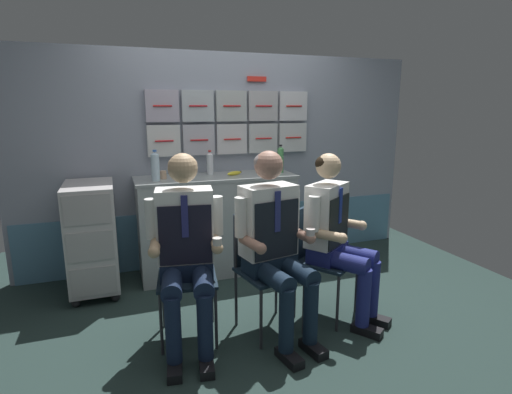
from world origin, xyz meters
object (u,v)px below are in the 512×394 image
(folding_chair_right, at_px, (262,257))
(water_bottle_short, at_px, (155,166))
(crew_member_right, at_px, (275,236))
(crew_member_near_trolley, at_px, (336,230))
(service_trolley, at_px, (92,235))
(folding_chair_near_trolley, at_px, (316,248))
(crew_member_left, at_px, (186,242))
(snack_banana, at_px, (234,173))
(folding_chair_left, at_px, (186,262))
(paper_cup_tan, at_px, (264,167))

(folding_chair_right, xyz_separation_m, water_bottle_short, (-0.63, 1.05, 0.56))
(crew_member_right, relative_size, crew_member_near_trolley, 1.03)
(service_trolley, distance_m, water_bottle_short, 0.81)
(water_bottle_short, bearing_deg, folding_chair_near_trolley, -42.40)
(crew_member_left, relative_size, snack_banana, 7.67)
(folding_chair_left, relative_size, snack_banana, 5.01)
(folding_chair_near_trolley, distance_m, water_bottle_short, 1.59)
(service_trolley, height_order, crew_member_right, crew_member_right)
(crew_member_right, distance_m, snack_banana, 1.29)
(service_trolley, xyz_separation_m, folding_chair_left, (0.66, -0.94, 0.01))
(folding_chair_right, height_order, crew_member_near_trolley, crew_member_near_trolley)
(crew_member_left, relative_size, crew_member_near_trolley, 1.03)
(folding_chair_near_trolley, relative_size, paper_cup_tan, 11.20)
(folding_chair_right, relative_size, snack_banana, 5.01)
(folding_chair_near_trolley, bearing_deg, crew_member_near_trolley, -54.97)
(crew_member_left, distance_m, folding_chair_near_trolley, 1.06)
(folding_chair_near_trolley, bearing_deg, snack_banana, 108.04)
(folding_chair_left, bearing_deg, crew_member_right, -23.53)
(crew_member_near_trolley, bearing_deg, paper_cup_tan, 92.86)
(service_trolley, relative_size, crew_member_right, 0.74)
(service_trolley, xyz_separation_m, crew_member_right, (1.23, -1.19, 0.22))
(folding_chair_left, height_order, crew_member_right, crew_member_right)
(water_bottle_short, height_order, paper_cup_tan, water_bottle_short)
(crew_member_left, distance_m, crew_member_right, 0.61)
(crew_member_right, xyz_separation_m, snack_banana, (0.09, 1.26, 0.24))
(crew_member_right, bearing_deg, water_bottle_short, 118.85)
(crew_member_left, height_order, folding_chair_near_trolley, crew_member_left)
(crew_member_near_trolley, distance_m, water_bottle_short, 1.69)
(service_trolley, distance_m, snack_banana, 1.41)
(service_trolley, height_order, crew_member_left, crew_member_left)
(crew_member_near_trolley, relative_size, paper_cup_tan, 16.68)
(service_trolley, height_order, folding_chair_left, service_trolley)
(folding_chair_left, bearing_deg, folding_chair_near_trolley, -2.87)
(crew_member_left, bearing_deg, folding_chair_left, 81.07)
(service_trolley, relative_size, folding_chair_left, 1.13)
(service_trolley, relative_size, water_bottle_short, 3.50)
(service_trolley, bearing_deg, crew_member_left, -59.86)
(folding_chair_near_trolley, relative_size, snack_banana, 5.01)
(folding_chair_near_trolley, bearing_deg, crew_member_right, -155.45)
(crew_member_left, xyz_separation_m, crew_member_near_trolley, (1.13, -0.03, -0.03))
(crew_member_left, height_order, crew_member_near_trolley, crew_member_left)
(crew_member_right, height_order, crew_member_near_trolley, crew_member_right)
(folding_chair_left, bearing_deg, crew_member_near_trolley, -9.39)
(crew_member_left, xyz_separation_m, folding_chair_near_trolley, (1.04, 0.11, -0.20))
(folding_chair_left, height_order, snack_banana, snack_banana)
(folding_chair_left, height_order, crew_member_near_trolley, crew_member_near_trolley)
(folding_chair_near_trolley, distance_m, paper_cup_tan, 1.32)
(crew_member_right, height_order, water_bottle_short, crew_member_right)
(paper_cup_tan, bearing_deg, water_bottle_short, -168.64)
(folding_chair_right, distance_m, folding_chair_near_trolley, 0.47)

